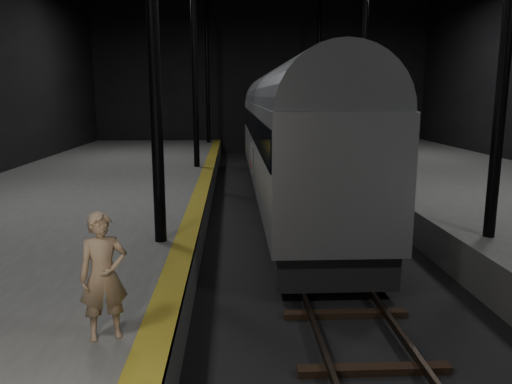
{
  "coord_description": "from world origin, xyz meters",
  "views": [
    {
      "loc": [
        -2.17,
        -14.96,
        4.24
      ],
      "look_at": [
        -1.62,
        -3.45,
        2.0
      ],
      "focal_mm": 35.0,
      "sensor_mm": 36.0,
      "label": 1
    }
  ],
  "objects": [
    {
      "name": "ground",
      "position": [
        0.0,
        0.0,
        0.0
      ],
      "size": [
        44.0,
        44.0,
        0.0
      ],
      "primitive_type": "plane",
      "color": "black",
      "rests_on": "ground"
    },
    {
      "name": "track",
      "position": [
        0.0,
        0.0,
        0.07
      ],
      "size": [
        2.4,
        43.0,
        0.24
      ],
      "color": "#3F3328",
      "rests_on": "ground"
    },
    {
      "name": "platform_left",
      "position": [
        -7.5,
        0.0,
        0.5
      ],
      "size": [
        9.0,
        43.8,
        1.0
      ],
      "primitive_type": "cube",
      "color": "#4D4D4B",
      "rests_on": "ground"
    },
    {
      "name": "train",
      "position": [
        -0.0,
        4.14,
        2.89
      ],
      "size": [
        2.91,
        19.4,
        5.19
      ],
      "color": "#A5A7AD",
      "rests_on": "ground"
    },
    {
      "name": "tactile_strip",
      "position": [
        -3.25,
        0.0,
        1.0
      ],
      "size": [
        0.5,
        43.8,
        0.01
      ],
      "primitive_type": "cube",
      "color": "olive",
      "rests_on": "platform_left"
    },
    {
      "name": "woman",
      "position": [
        -3.9,
        -8.57,
        1.87
      ],
      "size": [
        0.74,
        0.6,
        1.75
      ],
      "primitive_type": "imported",
      "rotation": [
        0.0,
        0.0,
        0.33
      ],
      "color": "#9A7C5E",
      "rests_on": "platform_left"
    }
  ]
}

